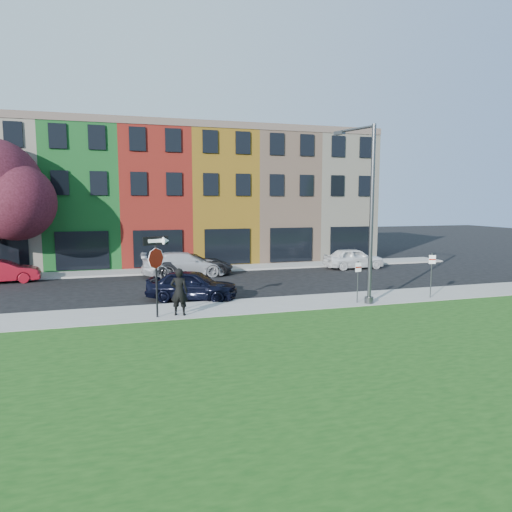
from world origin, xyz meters
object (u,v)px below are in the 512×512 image
object	(u,v)px
sedan_near	(192,285)
street_lamp	(368,215)
stop_sign	(156,260)
man	(179,292)

from	to	relation	value
sedan_near	street_lamp	xyz separation A→B (m)	(7.58, -3.35, 3.45)
stop_sign	man	distance (m)	1.64
man	sedan_near	bearing A→B (deg)	-89.13
sedan_near	street_lamp	world-z (taller)	street_lamp
street_lamp	man	bearing A→B (deg)	160.33
stop_sign	sedan_near	bearing A→B (deg)	41.00
stop_sign	man	world-z (taller)	stop_sign
stop_sign	sedan_near	distance (m)	4.24
stop_sign	street_lamp	size ratio (longest dim) A/B	0.41
sedan_near	stop_sign	bearing A→B (deg)	173.30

